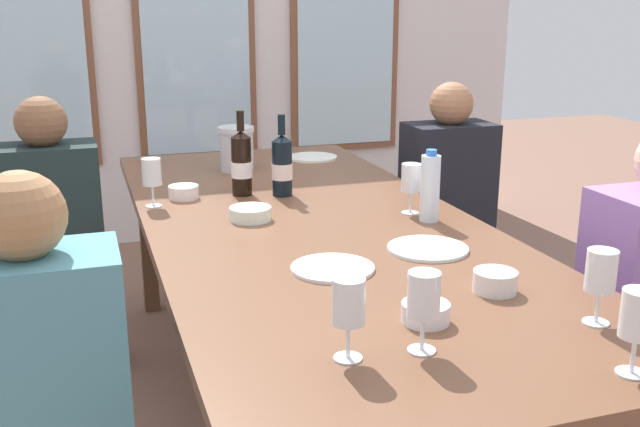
% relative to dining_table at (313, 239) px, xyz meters
% --- Properties ---
extents(ground_plane, '(12.00, 12.00, 0.00)m').
position_rel_dining_table_xyz_m(ground_plane, '(0.00, 0.00, -0.68)').
color(ground_plane, '#825C4B').
extents(back_wall_with_windows, '(4.27, 0.10, 2.90)m').
position_rel_dining_table_xyz_m(back_wall_with_windows, '(0.00, 2.34, 0.77)').
color(back_wall_with_windows, silver).
rests_on(back_wall_with_windows, ground).
extents(dining_table, '(1.07, 2.59, 0.74)m').
position_rel_dining_table_xyz_m(dining_table, '(0.00, 0.00, 0.00)').
color(dining_table, brown).
rests_on(dining_table, ground).
extents(white_plate_0, '(0.23, 0.23, 0.01)m').
position_rel_dining_table_xyz_m(white_plate_0, '(0.32, 1.00, 0.07)').
color(white_plate_0, white).
rests_on(white_plate_0, dining_table).
extents(white_plate_1, '(0.23, 0.23, 0.01)m').
position_rel_dining_table_xyz_m(white_plate_1, '(-0.09, -0.45, 0.07)').
color(white_plate_1, white).
rests_on(white_plate_1, dining_table).
extents(white_plate_2, '(0.24, 0.24, 0.01)m').
position_rel_dining_table_xyz_m(white_plate_2, '(0.23, -0.38, 0.07)').
color(white_plate_2, white).
rests_on(white_plate_2, dining_table).
extents(metal_pitcher, '(0.16, 0.16, 0.19)m').
position_rel_dining_table_xyz_m(metal_pitcher, '(-0.07, 0.85, 0.16)').
color(metal_pitcher, silver).
rests_on(metal_pitcher, dining_table).
extents(wine_bottle_0, '(0.08, 0.08, 0.30)m').
position_rel_dining_table_xyz_m(wine_bottle_0, '(-0.00, 0.38, 0.18)').
color(wine_bottle_0, black).
rests_on(wine_bottle_0, dining_table).
extents(wine_bottle_1, '(0.08, 0.08, 0.32)m').
position_rel_dining_table_xyz_m(wine_bottle_1, '(-0.14, 0.43, 0.18)').
color(wine_bottle_1, black).
rests_on(wine_bottle_1, dining_table).
extents(tasting_bowl_0, '(0.11, 0.11, 0.05)m').
position_rel_dining_table_xyz_m(tasting_bowl_0, '(-0.36, 0.44, 0.08)').
color(tasting_bowl_0, white).
rests_on(tasting_bowl_0, dining_table).
extents(tasting_bowl_1, '(0.14, 0.14, 0.04)m').
position_rel_dining_table_xyz_m(tasting_bowl_1, '(-0.19, 0.09, 0.08)').
color(tasting_bowl_1, white).
rests_on(tasting_bowl_1, dining_table).
extents(tasting_bowl_2, '(0.11, 0.11, 0.05)m').
position_rel_dining_table_xyz_m(tasting_bowl_2, '(0.25, -0.73, 0.09)').
color(tasting_bowl_2, white).
rests_on(tasting_bowl_2, dining_table).
extents(tasting_bowl_3, '(0.11, 0.11, 0.05)m').
position_rel_dining_table_xyz_m(tasting_bowl_3, '(0.00, -0.84, 0.08)').
color(tasting_bowl_3, white).
rests_on(tasting_bowl_3, dining_table).
extents(water_bottle, '(0.06, 0.06, 0.24)m').
position_rel_dining_table_xyz_m(water_bottle, '(0.37, -0.11, 0.17)').
color(water_bottle, white).
rests_on(water_bottle, dining_table).
extents(wine_glass_0, '(0.07, 0.07, 0.17)m').
position_rel_dining_table_xyz_m(wine_glass_0, '(-0.23, -0.95, 0.18)').
color(wine_glass_0, white).
rests_on(wine_glass_0, dining_table).
extents(wine_glass_1, '(0.07, 0.07, 0.17)m').
position_rel_dining_table_xyz_m(wine_glass_1, '(-0.07, -0.97, 0.18)').
color(wine_glass_1, white).
rests_on(wine_glass_1, dining_table).
extents(wine_glass_2, '(0.07, 0.07, 0.17)m').
position_rel_dining_table_xyz_m(wine_glass_2, '(0.35, -0.01, 0.18)').
color(wine_glass_2, white).
rests_on(wine_glass_2, dining_table).
extents(wine_glass_3, '(0.07, 0.07, 0.17)m').
position_rel_dining_table_xyz_m(wine_glass_3, '(0.27, -1.19, 0.18)').
color(wine_glass_3, white).
rests_on(wine_glass_3, dining_table).
extents(wine_glass_4, '(0.07, 0.07, 0.17)m').
position_rel_dining_table_xyz_m(wine_glass_4, '(-0.48, 0.36, 0.18)').
color(wine_glass_4, white).
rests_on(wine_glass_4, dining_table).
extents(wine_glass_5, '(0.07, 0.07, 0.17)m').
position_rel_dining_table_xyz_m(wine_glass_5, '(0.36, -0.97, 0.18)').
color(wine_glass_5, white).
rests_on(wine_glass_5, dining_table).
extents(seated_person_0, '(0.38, 0.24, 1.11)m').
position_rel_dining_table_xyz_m(seated_person_0, '(-0.84, -0.66, -0.15)').
color(seated_person_0, '#2D3633').
rests_on(seated_person_0, ground).
extents(seated_person_2, '(0.38, 0.24, 1.11)m').
position_rel_dining_table_xyz_m(seated_person_2, '(-0.84, 0.66, -0.15)').
color(seated_person_2, '#2A3636').
rests_on(seated_person_2, ground).
extents(seated_person_3, '(0.38, 0.24, 1.11)m').
position_rel_dining_table_xyz_m(seated_person_3, '(0.84, 0.65, -0.15)').
color(seated_person_3, '#2E3739').
rests_on(seated_person_3, ground).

